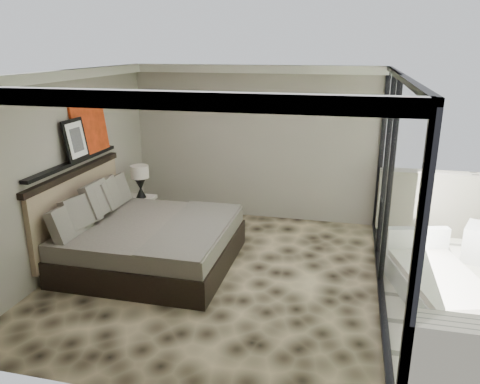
% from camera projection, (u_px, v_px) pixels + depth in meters
% --- Properties ---
extents(floor, '(5.00, 5.00, 0.00)m').
position_uv_depth(floor, '(217.00, 274.00, 6.67)').
color(floor, black).
rests_on(floor, ground).
extents(ceiling, '(4.50, 5.00, 0.02)m').
position_uv_depth(ceiling, '(214.00, 73.00, 5.83)').
color(ceiling, silver).
rests_on(ceiling, back_wall).
extents(back_wall, '(4.50, 0.02, 2.80)m').
position_uv_depth(back_wall, '(254.00, 144.00, 8.56)').
color(back_wall, gray).
rests_on(back_wall, floor).
extents(left_wall, '(0.02, 5.00, 2.80)m').
position_uv_depth(left_wall, '(67.00, 170.00, 6.75)').
color(left_wall, gray).
rests_on(left_wall, floor).
extents(glass_wall, '(0.08, 5.00, 2.80)m').
position_uv_depth(glass_wall, '(391.00, 192.00, 5.75)').
color(glass_wall, white).
rests_on(glass_wall, floor).
extents(picture_ledge, '(0.12, 2.20, 0.05)m').
position_uv_depth(picture_ledge, '(74.00, 162.00, 6.80)').
color(picture_ledge, black).
rests_on(picture_ledge, left_wall).
extents(bed, '(2.37, 2.29, 1.31)m').
position_uv_depth(bed, '(145.00, 239.00, 6.92)').
color(bed, black).
rests_on(bed, floor).
extents(nightstand, '(0.65, 0.65, 0.54)m').
position_uv_depth(nightstand, '(138.00, 211.00, 8.42)').
color(nightstand, black).
rests_on(nightstand, floor).
extents(table_lamp, '(0.32, 0.32, 0.59)m').
position_uv_depth(table_lamp, '(140.00, 177.00, 8.27)').
color(table_lamp, black).
rests_on(table_lamp, nightstand).
extents(abstract_canvas, '(0.13, 0.90, 0.90)m').
position_uv_depth(abstract_canvas, '(89.00, 124.00, 7.15)').
color(abstract_canvas, red).
rests_on(abstract_canvas, picture_ledge).
extents(framed_print, '(0.11, 0.50, 0.60)m').
position_uv_depth(framed_print, '(75.00, 140.00, 6.73)').
color(framed_print, black).
rests_on(framed_print, picture_ledge).
extents(lounger, '(1.30, 1.92, 0.69)m').
position_uv_depth(lounger, '(438.00, 285.00, 5.95)').
color(lounger, silver).
rests_on(lounger, terrace_slab).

